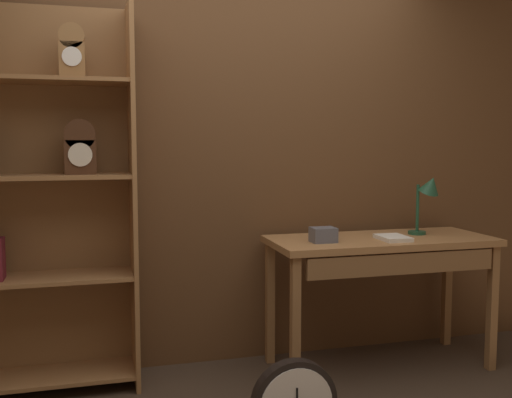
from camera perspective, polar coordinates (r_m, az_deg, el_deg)
back_wood_panel at (r=3.75m, az=-2.35°, el=4.02°), size 4.80×0.05×2.60m
bookshelf at (r=3.49m, az=-21.10°, el=-0.10°), size 1.12×0.36×2.16m
workbench at (r=3.73m, az=12.01°, el=-5.21°), size 1.37×0.58×0.81m
desk_lamp at (r=3.88m, az=16.19°, el=0.62°), size 0.20×0.20×0.39m
toolbox_small at (r=3.50m, az=6.46°, el=-3.44°), size 0.14×0.11×0.09m
open_repair_manual at (r=3.65m, az=12.99°, el=-3.65°), size 0.17×0.22×0.02m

